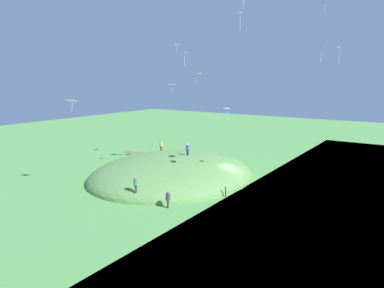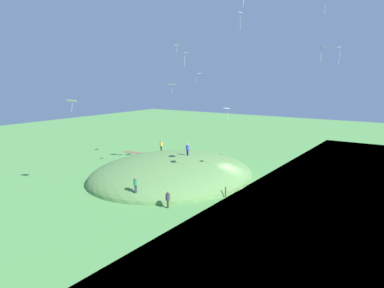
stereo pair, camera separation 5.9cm
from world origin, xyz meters
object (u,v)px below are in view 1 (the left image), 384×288
(person_near_shore, at_px, (188,148))
(person_with_child, at_px, (161,145))
(kite_2, at_px, (198,74))
(kite_7, at_px, (227,109))
(kite_1, at_px, (177,45))
(mooring_post, at_px, (226,192))
(person_watching_kites, at_px, (168,198))
(kite_5, at_px, (172,85))
(person_on_hilltop, at_px, (136,183))
(kite_4, at_px, (72,101))
(kite_10, at_px, (185,54))
(kite_9, at_px, (240,15))
(kite_0, at_px, (323,49))
(kite_6, at_px, (338,49))

(person_near_shore, xyz_separation_m, person_with_child, (7.63, -3.72, -0.87))
(kite_2, height_order, kite_7, kite_2)
(person_near_shore, bearing_deg, kite_7, -22.80)
(kite_1, distance_m, mooring_post, 24.77)
(person_with_child, bearing_deg, person_watching_kites, -22.94)
(kite_2, distance_m, kite_7, 14.03)
(kite_5, distance_m, kite_7, 15.71)
(person_on_hilltop, bearing_deg, person_near_shore, -141.56)
(person_near_shore, relative_size, mooring_post, 1.37)
(person_on_hilltop, distance_m, kite_4, 12.45)
(kite_10, bearing_deg, kite_1, -44.24)
(kite_7, bearing_deg, kite_10, -26.52)
(person_watching_kites, relative_size, mooring_post, 1.48)
(person_with_child, distance_m, kite_10, 15.62)
(kite_7, bearing_deg, person_on_hilltop, 51.53)
(person_near_shore, relative_size, person_with_child, 1.03)
(kite_1, bearing_deg, kite_2, -177.68)
(kite_7, distance_m, kite_9, 14.13)
(person_on_hilltop, relative_size, kite_0, 1.17)
(person_with_child, bearing_deg, kite_0, 15.15)
(kite_9, bearing_deg, person_watching_kites, 89.86)
(kite_1, height_order, kite_10, kite_1)
(kite_0, distance_m, kite_10, 18.07)
(kite_6, distance_m, kite_10, 18.85)
(kite_2, height_order, kite_6, kite_6)
(mooring_post, bearing_deg, kite_10, -30.72)
(kite_1, height_order, kite_2, kite_1)
(person_with_child, xyz_separation_m, kite_1, (-2.31, -1.23, 15.16))
(person_on_hilltop, bearing_deg, kite_10, -139.72)
(kite_0, bearing_deg, kite_1, -15.40)
(kite_6, distance_m, mooring_post, 21.44)
(kite_4, xyz_separation_m, kite_5, (-2.11, -16.45, 1.65))
(kite_0, relative_size, kite_1, 1.30)
(kite_1, xyz_separation_m, mooring_post, (-14.20, 10.30, -17.49))
(kite_2, height_order, kite_9, kite_9)
(person_on_hilltop, xyz_separation_m, kite_7, (-6.51, -8.19, 7.69))
(person_near_shore, relative_size, kite_4, 1.17)
(person_near_shore, relative_size, kite_1, 1.45)
(person_with_child, height_order, kite_10, kite_10)
(kite_1, relative_size, kite_5, 0.80)
(kite_5, distance_m, kite_10, 7.21)
(person_near_shore, height_order, kite_9, kite_9)
(kite_0, distance_m, kite_7, 11.69)
(person_near_shore, distance_m, kite_2, 11.41)
(person_on_hilltop, distance_m, kite_9, 25.31)
(person_with_child, bearing_deg, kite_6, 31.77)
(person_near_shore, height_order, kite_2, kite_2)
(kite_10, bearing_deg, kite_2, -75.78)
(kite_5, relative_size, kite_9, 0.64)
(person_on_hilltop, bearing_deg, kite_6, 169.96)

